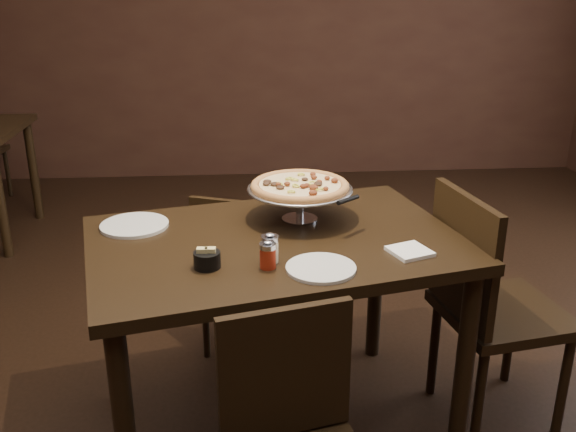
{
  "coord_description": "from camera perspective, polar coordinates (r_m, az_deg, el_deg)",
  "views": [
    {
      "loc": [
        -0.09,
        -2.18,
        1.74
      ],
      "look_at": [
        0.07,
        0.01,
        0.9
      ],
      "focal_mm": 40.0,
      "sensor_mm": 36.0,
      "label": 1
    }
  ],
  "objects": [
    {
      "name": "parmesan_shaker",
      "position": [
        2.13,
        -1.62,
        -2.88
      ],
      "size": [
        0.06,
        0.06,
        0.1
      ],
      "color": "beige",
      "rests_on": "dining_table"
    },
    {
      "name": "packet_caddy",
      "position": [
        2.12,
        -7.22,
        -3.82
      ],
      "size": [
        0.09,
        0.09,
        0.07
      ],
      "rotation": [
        0.0,
        0.0,
        -0.09
      ],
      "color": "black",
      "rests_on": "dining_table"
    },
    {
      "name": "plate_near",
      "position": [
        2.09,
        2.94,
        -4.65
      ],
      "size": [
        0.23,
        0.23,
        0.01
      ],
      "primitive_type": "cylinder",
      "color": "silver",
      "rests_on": "dining_table"
    },
    {
      "name": "chair_far",
      "position": [
        3.0,
        -4.13,
        -4.67
      ],
      "size": [
        0.5,
        0.5,
        0.82
      ],
      "rotation": [
        0.0,
        0.0,
        2.77
      ],
      "color": "black",
      "rests_on": "ground"
    },
    {
      "name": "chair_side",
      "position": [
        2.65,
        17.3,
        -7.19
      ],
      "size": [
        0.53,
        0.53,
        0.98
      ],
      "rotation": [
        0.0,
        0.0,
        1.75
      ],
      "color": "black",
      "rests_on": "ground"
    },
    {
      "name": "dining_table",
      "position": [
        2.38,
        -1.12,
        -4.44
      ],
      "size": [
        1.5,
        1.17,
        0.83
      ],
      "rotation": [
        0.0,
        0.0,
        0.23
      ],
      "color": "black",
      "rests_on": "ground"
    },
    {
      "name": "room",
      "position": [
        2.24,
        -0.21,
        12.21
      ],
      "size": [
        6.04,
        7.04,
        2.84
      ],
      "color": "black",
      "rests_on": "ground"
    },
    {
      "name": "pizza_stand",
      "position": [
        2.46,
        1.06,
        2.65
      ],
      "size": [
        0.41,
        0.41,
        0.17
      ],
      "color": "#B9B9C0",
      "rests_on": "dining_table"
    },
    {
      "name": "plate_left",
      "position": [
        2.51,
        -13.49,
        -0.8
      ],
      "size": [
        0.26,
        0.26,
        0.01
      ],
      "primitive_type": "cylinder",
      "color": "silver",
      "rests_on": "dining_table"
    },
    {
      "name": "napkin_stack",
      "position": [
        2.25,
        10.77,
        -3.1
      ],
      "size": [
        0.17,
        0.17,
        0.01
      ],
      "primitive_type": "cube",
      "rotation": [
        0.0,
        0.0,
        0.36
      ],
      "color": "white",
      "rests_on": "dining_table"
    },
    {
      "name": "pepper_flake_shaker",
      "position": [
        2.09,
        -1.81,
        -3.48
      ],
      "size": [
        0.06,
        0.06,
        0.1
      ],
      "color": "maroon",
      "rests_on": "dining_table"
    },
    {
      "name": "serving_spatula",
      "position": [
        2.33,
        5.35,
        1.4
      ],
      "size": [
        0.15,
        0.15,
        0.02
      ],
      "rotation": [
        0.0,
        0.0,
        -0.83
      ],
      "color": "#B9B9C0",
      "rests_on": "pizza_stand"
    }
  ]
}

